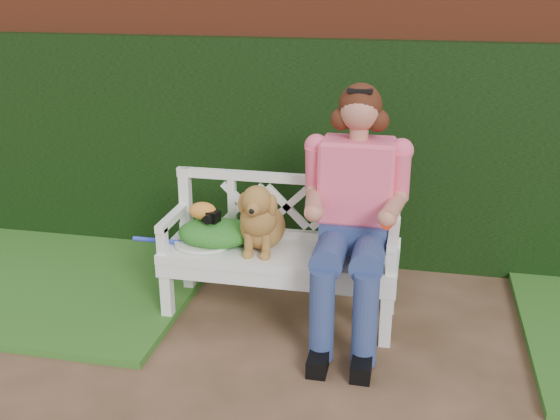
# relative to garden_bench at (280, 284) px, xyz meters

# --- Properties ---
(ground) EXTENTS (60.00, 60.00, 0.00)m
(ground) POSITION_rel_garden_bench_xyz_m (0.45, -0.68, -0.24)
(ground) COLOR #44311E
(brick_wall) EXTENTS (10.00, 0.30, 2.20)m
(brick_wall) POSITION_rel_garden_bench_xyz_m (0.45, 1.22, 0.86)
(brick_wall) COLOR brown
(brick_wall) RESTS_ON ground
(ivy_hedge) EXTENTS (10.00, 0.18, 1.70)m
(ivy_hedge) POSITION_rel_garden_bench_xyz_m (0.45, 1.00, 0.61)
(ivy_hedge) COLOR #15340C
(ivy_hedge) RESTS_ON ground
(grass_left) EXTENTS (2.60, 2.00, 0.05)m
(grass_left) POSITION_rel_garden_bench_xyz_m (-1.95, 0.22, -0.21)
(grass_left) COLOR #21551C
(grass_left) RESTS_ON ground
(garden_bench) EXTENTS (1.62, 0.72, 0.48)m
(garden_bench) POSITION_rel_garden_bench_xyz_m (0.00, 0.00, 0.00)
(garden_bench) COLOR white
(garden_bench) RESTS_ON ground
(seated_woman) EXTENTS (0.98, 1.09, 1.59)m
(seated_woman) POSITION_rel_garden_bench_xyz_m (0.47, -0.02, 0.56)
(seated_woman) COLOR #ED5755
(seated_woman) RESTS_ON ground
(dog) EXTENTS (0.45, 0.51, 0.47)m
(dog) POSITION_rel_garden_bench_xyz_m (-0.12, -0.02, 0.47)
(dog) COLOR brown
(dog) RESTS_ON garden_bench
(tennis_racket) EXTENTS (0.73, 0.47, 0.03)m
(tennis_racket) POSITION_rel_garden_bench_xyz_m (-0.54, -0.06, 0.26)
(tennis_racket) COLOR silver
(tennis_racket) RESTS_ON garden_bench
(green_bag) EXTENTS (0.59, 0.53, 0.17)m
(green_bag) POSITION_rel_garden_bench_xyz_m (-0.43, 0.00, 0.32)
(green_bag) COLOR #2A6B1E
(green_bag) RESTS_ON garden_bench
(camera_item) EXTENTS (0.12, 0.10, 0.07)m
(camera_item) POSITION_rel_garden_bench_xyz_m (-0.45, -0.02, 0.44)
(camera_item) COLOR black
(camera_item) RESTS_ON green_bag
(baseball_glove) EXTENTS (0.21, 0.18, 0.11)m
(baseball_glove) POSITION_rel_garden_bench_xyz_m (-0.51, 0.01, 0.46)
(baseball_glove) COLOR orange
(baseball_glove) RESTS_ON green_bag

